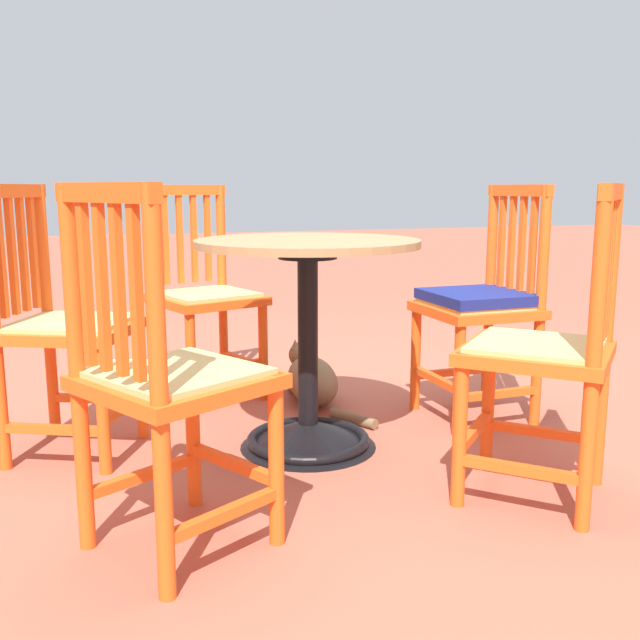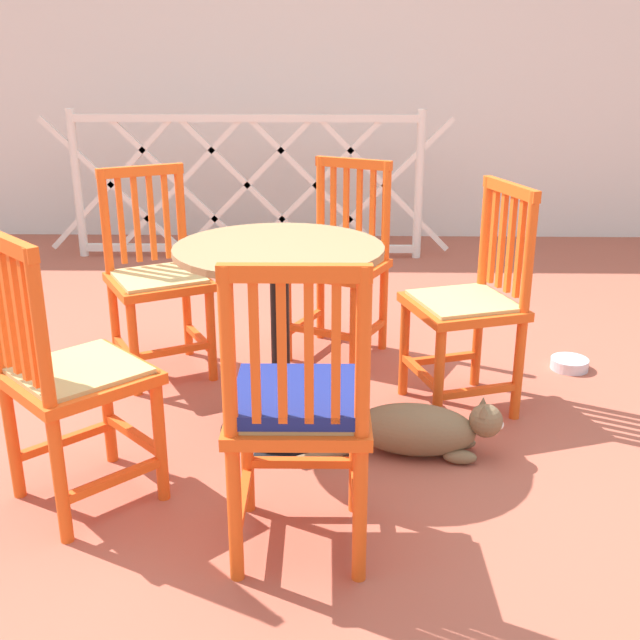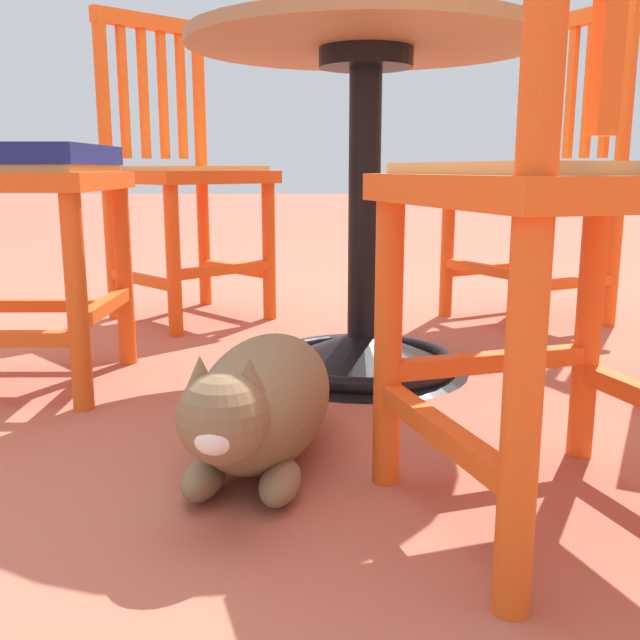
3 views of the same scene
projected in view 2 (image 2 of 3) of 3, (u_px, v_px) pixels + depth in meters
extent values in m
plane|color=#AD5642|center=(309.00, 452.00, 2.84)|extent=(24.00, 24.00, 0.00)
cube|color=silver|center=(324.00, 45.00, 5.65)|extent=(10.00, 0.20, 2.80)
cylinder|color=silver|center=(77.00, 184.00, 5.30)|extent=(0.06, 0.06, 1.00)
cylinder|color=silver|center=(419.00, 186.00, 5.25)|extent=(0.06, 0.06, 1.00)
cube|color=silver|center=(249.00, 248.00, 5.42)|extent=(2.33, 0.04, 0.05)
cube|color=silver|center=(245.00, 118.00, 5.13)|extent=(2.33, 0.04, 0.05)
cube|color=silver|center=(111.00, 184.00, 5.29)|extent=(0.91, 0.02, 0.91)
cube|color=silver|center=(179.00, 185.00, 5.28)|extent=(0.91, 0.02, 0.91)
cube|color=silver|center=(247.00, 185.00, 5.27)|extent=(0.91, 0.02, 0.91)
cube|color=silver|center=(316.00, 185.00, 5.27)|extent=(0.91, 0.02, 0.91)
cube|color=silver|center=(385.00, 185.00, 5.26)|extent=(0.91, 0.02, 0.91)
cube|color=silver|center=(111.00, 184.00, 5.29)|extent=(0.91, 0.02, 0.91)
cube|color=silver|center=(179.00, 185.00, 5.28)|extent=(0.91, 0.02, 0.91)
cube|color=silver|center=(247.00, 185.00, 5.27)|extent=(0.91, 0.02, 0.91)
cube|color=silver|center=(316.00, 185.00, 5.27)|extent=(0.91, 0.02, 0.91)
cube|color=silver|center=(385.00, 185.00, 5.26)|extent=(0.91, 0.02, 0.91)
cone|color=black|center=(282.00, 416.00, 3.00)|extent=(0.48, 0.48, 0.10)
torus|color=black|center=(282.00, 422.00, 3.01)|extent=(0.44, 0.44, 0.04)
cylinder|color=black|center=(280.00, 339.00, 2.89)|extent=(0.07, 0.07, 0.66)
cylinder|color=black|center=(279.00, 258.00, 2.79)|extent=(0.20, 0.20, 0.04)
cylinder|color=#9E754C|center=(279.00, 249.00, 2.78)|extent=(0.76, 0.76, 0.02)
cylinder|color=#EA5619|center=(439.00, 376.00, 2.93)|extent=(0.04, 0.04, 0.45)
cylinder|color=#EA5619|center=(404.00, 345.00, 3.24)|extent=(0.04, 0.04, 0.45)
cylinder|color=#EA5619|center=(524.00, 310.00, 2.95)|extent=(0.04, 0.04, 0.91)
cylinder|color=#EA5619|center=(481.00, 285.00, 3.26)|extent=(0.04, 0.04, 0.91)
cube|color=#EA5619|center=(478.00, 391.00, 3.01)|extent=(0.33, 0.13, 0.03)
cube|color=#EA5619|center=(440.00, 359.00, 3.32)|extent=(0.33, 0.13, 0.03)
cube|color=#EA5619|center=(420.00, 372.00, 3.11)|extent=(0.13, 0.33, 0.03)
cube|color=#EA5619|center=(463.00, 306.00, 3.06)|extent=(0.50, 0.50, 0.04)
cube|color=tan|center=(463.00, 301.00, 3.06)|extent=(0.44, 0.44, 0.02)
cube|color=#EA5619|center=(520.00, 249.00, 2.93)|extent=(0.03, 0.03, 0.39)
cube|color=#EA5619|center=(511.00, 244.00, 3.00)|extent=(0.03, 0.03, 0.39)
cube|color=#EA5619|center=(502.00, 240.00, 3.06)|extent=(0.03, 0.03, 0.39)
cube|color=#EA5619|center=(493.00, 236.00, 3.12)|extent=(0.03, 0.03, 0.39)
cube|color=#EA5619|center=(511.00, 189.00, 2.96)|extent=(0.15, 0.37, 0.04)
cylinder|color=#EA5619|center=(354.00, 327.00, 3.45)|extent=(0.04, 0.04, 0.45)
cylinder|color=#EA5619|center=(287.00, 315.00, 3.59)|extent=(0.04, 0.04, 0.45)
cylinder|color=#EA5619|center=(385.00, 259.00, 3.65)|extent=(0.04, 0.04, 0.91)
cylinder|color=#EA5619|center=(321.00, 250.00, 3.80)|extent=(0.04, 0.04, 0.91)
cube|color=#EA5619|center=(369.00, 332.00, 3.62)|extent=(0.17, 0.32, 0.03)
cube|color=#EA5619|center=(305.00, 321.00, 3.76)|extent=(0.17, 0.32, 0.03)
cube|color=#EA5619|center=(320.00, 332.00, 3.54)|extent=(0.32, 0.17, 0.03)
cube|color=#EA5619|center=(337.00, 268.00, 3.59)|extent=(0.53, 0.53, 0.04)
cube|color=tan|center=(337.00, 263.00, 3.58)|extent=(0.47, 0.47, 0.02)
cube|color=#EA5619|center=(373.00, 210.00, 3.61)|extent=(0.03, 0.03, 0.39)
cube|color=#EA5619|center=(359.00, 209.00, 3.64)|extent=(0.03, 0.03, 0.39)
cube|color=#EA5619|center=(346.00, 208.00, 3.66)|extent=(0.03, 0.03, 0.39)
cube|color=#EA5619|center=(333.00, 206.00, 3.69)|extent=(0.03, 0.03, 0.39)
cube|color=#EA5619|center=(353.00, 163.00, 3.58)|extent=(0.36, 0.19, 0.04)
cylinder|color=#EA5619|center=(211.00, 332.00, 3.38)|extent=(0.04, 0.04, 0.45)
cylinder|color=#EA5619|center=(134.00, 345.00, 3.23)|extent=(0.04, 0.04, 0.45)
cylinder|color=#EA5619|center=(184.00, 263.00, 3.59)|extent=(0.04, 0.04, 0.91)
cylinder|color=#EA5619|center=(110.00, 272.00, 3.44)|extent=(0.04, 0.04, 0.91)
cube|color=#EA5619|center=(199.00, 338.00, 3.55)|extent=(0.19, 0.31, 0.03)
cube|color=#EA5619|center=(125.00, 351.00, 3.40)|extent=(0.19, 0.31, 0.03)
cube|color=#EA5619|center=(174.00, 351.00, 3.32)|extent=(0.31, 0.19, 0.03)
cube|color=#EA5619|center=(159.00, 282.00, 3.38)|extent=(0.54, 0.54, 0.04)
cube|color=tan|center=(158.00, 277.00, 3.37)|extent=(0.47, 0.47, 0.02)
cube|color=#EA5619|center=(166.00, 216.00, 3.48)|extent=(0.03, 0.03, 0.39)
cube|color=#EA5619|center=(152.00, 218.00, 3.45)|extent=(0.03, 0.03, 0.39)
cube|color=#EA5619|center=(136.00, 219.00, 3.42)|extent=(0.03, 0.03, 0.39)
cube|color=#EA5619|center=(121.00, 221.00, 3.39)|extent=(0.03, 0.03, 0.39)
cube|color=#EA5619|center=(140.00, 171.00, 3.37)|extent=(0.35, 0.21, 0.04)
cylinder|color=#EA5619|center=(107.00, 403.00, 2.71)|extent=(0.04, 0.04, 0.45)
cylinder|color=#EA5619|center=(160.00, 437.00, 2.48)|extent=(0.04, 0.04, 0.45)
cylinder|color=#EA5619|center=(2.00, 369.00, 2.42)|extent=(0.04, 0.04, 0.91)
cylinder|color=#EA5619|center=(50.00, 404.00, 2.18)|extent=(0.04, 0.04, 0.91)
cube|color=#EA5619|center=(64.00, 441.00, 2.63)|extent=(0.26, 0.26, 0.03)
cube|color=#EA5619|center=(114.00, 480.00, 2.40)|extent=(0.26, 0.26, 0.03)
cube|color=#EA5619|center=(134.00, 434.00, 2.62)|extent=(0.26, 0.26, 0.03)
cube|color=#EA5619|center=(79.00, 377.00, 2.42)|extent=(0.57, 0.57, 0.04)
cube|color=tan|center=(78.00, 370.00, 2.41)|extent=(0.49, 0.49, 0.02)
cube|color=#EA5619|center=(0.00, 306.00, 2.29)|extent=(0.03, 0.03, 0.39)
cube|color=#EA5619|center=(10.00, 312.00, 2.25)|extent=(0.03, 0.03, 0.39)
cube|color=#EA5619|center=(19.00, 317.00, 2.20)|extent=(0.03, 0.03, 0.39)
cube|color=#EA5619|center=(30.00, 323.00, 2.15)|extent=(0.03, 0.03, 0.39)
cube|color=#EA5619|center=(4.00, 243.00, 2.15)|extent=(0.29, 0.29, 0.04)
cylinder|color=#EA5619|center=(247.00, 447.00, 2.42)|extent=(0.04, 0.04, 0.45)
cylinder|color=#EA5619|center=(356.00, 447.00, 2.42)|extent=(0.04, 0.04, 0.45)
cylinder|color=#EA5619|center=(231.00, 433.00, 2.02)|extent=(0.04, 0.04, 0.91)
cylinder|color=#EA5619|center=(361.00, 433.00, 2.02)|extent=(0.04, 0.04, 0.91)
cube|color=#EA5619|center=(242.00, 501.00, 2.29)|extent=(0.03, 0.34, 0.03)
cube|color=#EA5619|center=(357.00, 501.00, 2.29)|extent=(0.03, 0.34, 0.03)
cube|color=#EA5619|center=(301.00, 463.00, 2.44)|extent=(0.34, 0.03, 0.03)
cube|color=#EA5619|center=(299.00, 412.00, 2.19)|extent=(0.40, 0.40, 0.04)
cube|color=tan|center=(299.00, 405.00, 2.18)|extent=(0.35, 0.35, 0.02)
cube|color=#EA5619|center=(255.00, 353.00, 1.95)|extent=(0.02, 0.02, 0.39)
cube|color=#EA5619|center=(282.00, 353.00, 1.95)|extent=(0.02, 0.02, 0.39)
cube|color=#EA5619|center=(309.00, 353.00, 1.95)|extent=(0.02, 0.02, 0.39)
cube|color=#EA5619|center=(336.00, 353.00, 1.94)|extent=(0.02, 0.02, 0.39)
cube|color=#EA5619|center=(294.00, 273.00, 1.87)|extent=(0.38, 0.04, 0.04)
cube|color=navy|center=(299.00, 395.00, 2.17)|extent=(0.36, 0.36, 0.04)
ellipsoid|color=brown|center=(414.00, 429.00, 2.81)|extent=(0.46, 0.26, 0.19)
ellipsoid|color=silver|center=(442.00, 434.00, 2.80)|extent=(0.20, 0.17, 0.14)
sphere|color=brown|center=(486.00, 421.00, 2.75)|extent=(0.12, 0.12, 0.12)
ellipsoid|color=silver|center=(498.00, 424.00, 2.75)|extent=(0.05, 0.06, 0.04)
cone|color=brown|center=(483.00, 403.00, 2.77)|extent=(0.04, 0.04, 0.04)
cone|color=brown|center=(484.00, 411.00, 2.71)|extent=(0.04, 0.04, 0.04)
ellipsoid|color=brown|center=(459.00, 442.00, 2.86)|extent=(0.13, 0.07, 0.05)
ellipsoid|color=brown|center=(460.00, 457.00, 2.75)|extent=(0.13, 0.07, 0.05)
cylinder|color=brown|center=(326.00, 454.00, 2.78)|extent=(0.21, 0.14, 0.04)
cylinder|color=silver|center=(569.00, 364.00, 3.56)|extent=(0.17, 0.17, 0.05)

